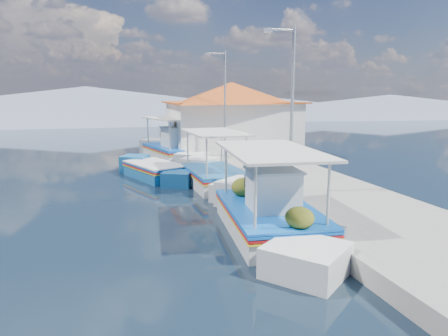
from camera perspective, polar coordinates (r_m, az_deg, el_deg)
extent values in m
plane|color=black|center=(12.74, -6.48, -8.84)|extent=(160.00, 160.00, 0.00)
cube|color=gray|center=(19.90, 7.65, -1.14)|extent=(5.00, 44.00, 0.50)
cylinder|color=#A5A8AD|center=(11.11, 16.09, -8.55)|extent=(0.20, 0.20, 0.30)
cylinder|color=#A5A8AD|center=(15.41, 6.35, -2.94)|extent=(0.20, 0.20, 0.30)
cylinder|color=#A5A8AD|center=(20.98, 0.24, 0.66)|extent=(0.20, 0.20, 0.30)
cylinder|color=#A5A8AD|center=(26.74, -3.27, 2.74)|extent=(0.20, 0.20, 0.30)
cube|color=white|center=(12.68, 6.23, -7.78)|extent=(2.83, 4.94, 1.04)
cube|color=white|center=(15.39, 0.90, -3.97)|extent=(2.43, 2.43, 1.15)
cube|color=white|center=(10.25, 14.18, -12.54)|extent=(2.37, 2.37, 0.98)
cube|color=blue|center=(12.54, 6.27, -5.70)|extent=(2.92, 5.09, 0.07)
cube|color=red|center=(12.57, 6.27, -6.08)|extent=(2.92, 5.09, 0.05)
cube|color=yellow|center=(12.59, 6.26, -6.41)|extent=(2.92, 5.09, 0.04)
cube|color=blue|center=(12.52, 6.28, -5.36)|extent=(2.94, 5.04, 0.05)
cube|color=brown|center=(12.53, 6.28, -5.51)|extent=(2.63, 4.83, 0.05)
cube|color=white|center=(12.10, 7.04, -3.16)|extent=(1.45, 1.54, 1.20)
cube|color=silver|center=(11.97, 7.11, -0.27)|extent=(1.58, 1.66, 0.07)
cylinder|color=beige|center=(13.73, -1.02, -0.31)|extent=(0.08, 0.08, 1.75)
cylinder|color=beige|center=(14.49, 6.14, 0.20)|extent=(0.08, 0.08, 1.75)
cylinder|color=beige|center=(10.17, 6.67, -4.16)|extent=(0.08, 0.08, 1.75)
cylinder|color=beige|center=(11.18, 15.45, -3.15)|extent=(0.08, 0.08, 1.75)
cube|color=silver|center=(12.18, 6.44, 2.42)|extent=(2.95, 4.95, 0.08)
ellipsoid|color=#434612|center=(13.62, 1.73, -2.82)|extent=(0.83, 0.91, 0.62)
ellipsoid|color=#434612|center=(14.41, 3.69, -2.30)|extent=(0.70, 0.77, 0.52)
ellipsoid|color=#434612|center=(10.93, 12.06, -6.53)|extent=(0.74, 0.82, 0.56)
sphere|color=#F32E07|center=(13.41, 9.22, -0.93)|extent=(0.44, 0.44, 0.44)
cube|color=white|center=(18.64, -1.25, -1.87)|extent=(2.31, 4.06, 1.01)
cube|color=white|center=(21.19, -2.72, -0.04)|extent=(2.17, 2.17, 1.12)
cube|color=white|center=(16.19, 0.62, -3.75)|extent=(2.11, 2.11, 0.96)
cube|color=blue|center=(18.55, -1.25, -0.45)|extent=(2.38, 4.19, 0.06)
cube|color=red|center=(18.56, -1.25, -0.71)|extent=(2.38, 4.19, 0.05)
cube|color=yellow|center=(18.58, -1.25, -0.94)|extent=(2.38, 4.19, 0.04)
cube|color=#195D97|center=(18.53, -1.25, -0.22)|extent=(2.40, 4.15, 0.05)
cube|color=brown|center=(18.54, -1.25, -0.32)|extent=(2.14, 3.98, 0.05)
cylinder|color=beige|center=(19.88, -4.66, 2.86)|extent=(0.07, 0.07, 1.71)
cylinder|color=beige|center=(20.20, 0.15, 3.01)|extent=(0.07, 0.07, 1.71)
cylinder|color=beige|center=(16.62, -2.98, 1.42)|extent=(0.07, 0.07, 1.71)
cylinder|color=beige|center=(17.00, 2.70, 1.62)|extent=(0.07, 0.07, 1.71)
cube|color=silver|center=(18.30, -1.27, 4.94)|extent=(2.42, 4.07, 0.07)
cube|color=#195D97|center=(20.77, -9.54, -0.78)|extent=(2.92, 3.84, 0.95)
cube|color=#195D97|center=(22.93, -8.05, 0.60)|extent=(1.71, 1.71, 1.05)
cube|color=#195D97|center=(18.69, -11.31, -2.08)|extent=(1.66, 1.66, 0.90)
cube|color=blue|center=(20.69, -9.57, 0.41)|extent=(3.01, 3.95, 0.06)
cube|color=red|center=(20.71, -9.57, 0.20)|extent=(3.01, 3.95, 0.05)
cube|color=yellow|center=(20.72, -9.56, 0.00)|extent=(3.01, 3.95, 0.04)
cube|color=white|center=(20.68, -9.58, 0.61)|extent=(3.02, 3.93, 0.05)
cube|color=brown|center=(20.69, -9.58, 0.52)|extent=(2.76, 3.72, 0.05)
cube|color=white|center=(26.76, -7.11, 1.81)|extent=(3.40, 4.98, 1.07)
cube|color=white|center=(29.73, -6.55, 2.93)|extent=(2.33, 2.33, 1.18)
cube|color=white|center=(23.89, -7.80, 0.77)|extent=(2.27, 2.27, 1.01)
cube|color=blue|center=(26.69, -7.13, 2.86)|extent=(3.51, 5.13, 0.07)
cube|color=red|center=(26.71, -7.13, 2.67)|extent=(3.51, 5.13, 0.06)
cube|color=yellow|center=(26.72, -7.12, 2.50)|extent=(3.51, 5.13, 0.05)
cube|color=blue|center=(26.68, -7.14, 3.03)|extent=(3.52, 5.09, 0.06)
cube|color=brown|center=(26.69, -7.13, 2.96)|extent=(3.20, 4.84, 0.06)
cube|color=white|center=(26.28, -7.24, 4.20)|extent=(1.62, 1.74, 1.24)
cube|color=silver|center=(26.22, -7.27, 5.59)|extent=(1.76, 1.88, 0.07)
cylinder|color=beige|center=(28.58, -8.69, 5.22)|extent=(0.08, 0.08, 1.80)
cylinder|color=beige|center=(28.40, -4.89, 5.27)|extent=(0.08, 0.08, 1.80)
cylinder|color=beige|center=(24.82, -9.79, 4.43)|extent=(0.08, 0.08, 1.80)
cylinder|color=beige|center=(24.62, -5.42, 4.49)|extent=(0.08, 0.08, 1.80)
cube|color=silver|center=(26.52, -7.22, 6.82)|extent=(3.52, 5.01, 0.08)
cube|color=white|center=(28.16, 1.06, 5.90)|extent=(8.00, 6.00, 3.00)
cube|color=#C8511B|center=(28.09, 1.07, 9.05)|extent=(8.64, 6.48, 0.10)
pyramid|color=#C8511B|center=(28.08, 1.08, 10.38)|extent=(10.49, 10.49, 1.40)
cube|color=brown|center=(26.35, -6.66, 4.43)|extent=(0.06, 1.00, 2.00)
cube|color=blue|center=(28.77, -7.47, 6.10)|extent=(0.06, 1.20, 0.90)
cylinder|color=#A5A8AD|center=(15.34, 9.36, 7.69)|extent=(0.12, 0.12, 6.00)
cylinder|color=#A5A8AD|center=(15.28, 7.89, 18.43)|extent=(1.00, 0.08, 0.08)
cube|color=#A5A8AD|center=(15.08, 6.05, 18.39)|extent=(0.30, 0.14, 0.14)
cylinder|color=#A5A8AD|center=(23.80, 0.13, 8.70)|extent=(0.12, 0.12, 6.00)
cylinder|color=#A5A8AD|center=(23.76, -1.07, 15.58)|extent=(1.00, 0.08, 0.08)
cube|color=#A5A8AD|center=(23.64, -2.29, 15.48)|extent=(0.30, 0.14, 0.14)
cone|color=slate|center=(68.00, -18.45, 8.34)|extent=(96.00, 96.00, 5.50)
cone|color=slate|center=(73.06, 6.04, 8.24)|extent=(76.80, 76.80, 3.80)
cone|color=slate|center=(85.47, 21.99, 7.98)|extent=(89.60, 89.60, 4.20)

